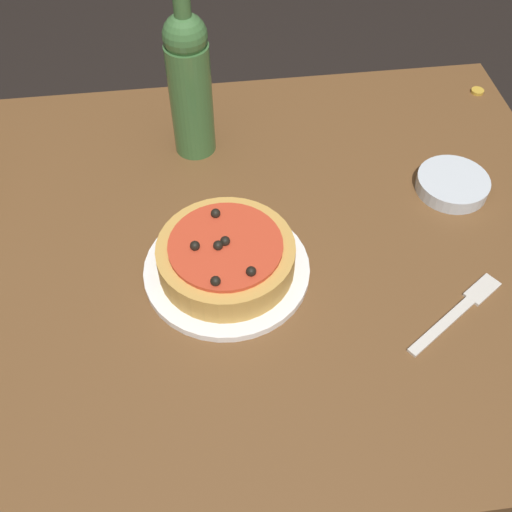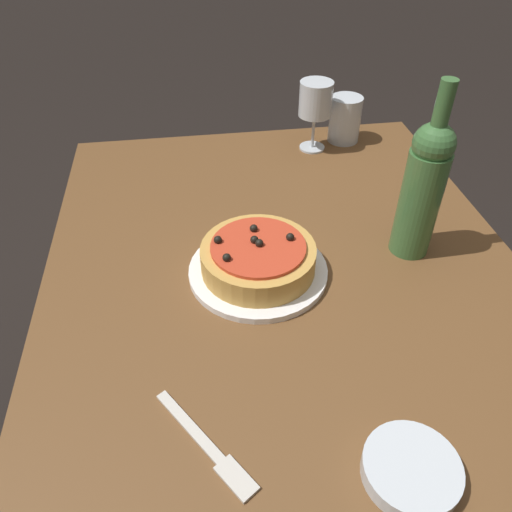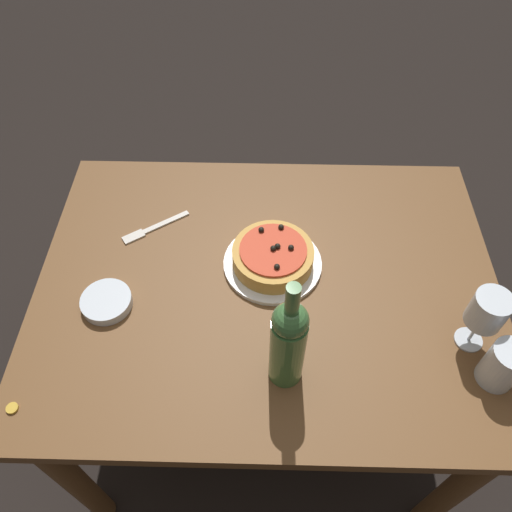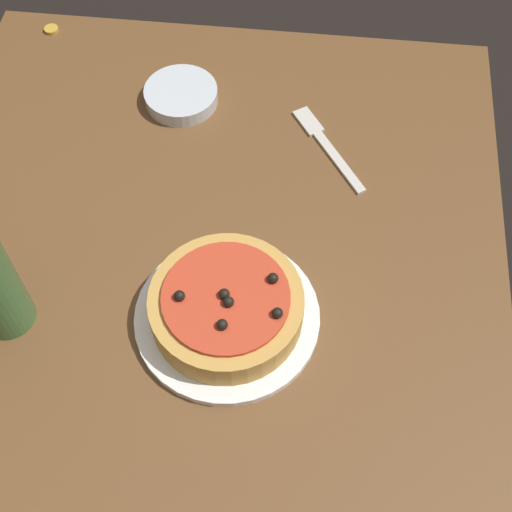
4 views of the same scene
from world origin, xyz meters
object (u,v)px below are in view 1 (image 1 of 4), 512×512
Objects in this scene: dining_table at (234,288)px; pizza at (226,256)px; fork at (460,309)px; wine_bottle at (189,82)px; bottle_cap at (477,91)px; side_bowl at (452,184)px; dinner_plate at (227,269)px.

dining_table is 0.15m from pizza.
fork is (-0.30, 0.16, 0.11)m from dining_table.
bottle_cap is (-0.55, -0.09, -0.13)m from wine_bottle.
side_bowl is 0.24m from fork.
pizza is 8.15× the size of bottle_cap.
side_bowl reaches higher than dinner_plate.
wine_bottle is 2.71× the size of side_bowl.
dinner_plate is (0.01, 0.05, 0.11)m from dining_table.
wine_bottle reaches higher than pizza.
fork is (-0.31, 0.11, -0.00)m from dinner_plate.
dining_table is 6.70× the size of fork.
dining_table is 0.13m from dinner_plate.
wine_bottle reaches higher than side_bowl.
pizza is (0.00, 0.00, 0.03)m from dinner_plate.
wine_bottle is 13.13× the size of bottle_cap.
dinner_plate reaches higher than fork.
dinner_plate is 0.03m from pizza.
dinner_plate is 0.64m from bottle_cap.
wine_bottle reaches higher than bottle_cap.
side_bowl is (-0.38, -0.12, 0.01)m from dinner_plate.
dining_table is 0.34m from wine_bottle.
pizza reaches higher than dinner_plate.
wine_bottle is at bearing 9.48° from bottle_cap.
pizza is 1.68× the size of side_bowl.
pizza is at bearing 76.76° from dining_table.
side_bowl reaches higher than bottle_cap.
dinner_plate is 2.06× the size of side_bowl.
dinner_plate is 0.76× the size of wine_bottle.
dining_table is 0.61m from bottle_cap.
side_bowl is at bearing 39.93° from fork.
dining_table is 5.64× the size of pizza.
side_bowl is at bearing -161.91° from pizza.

